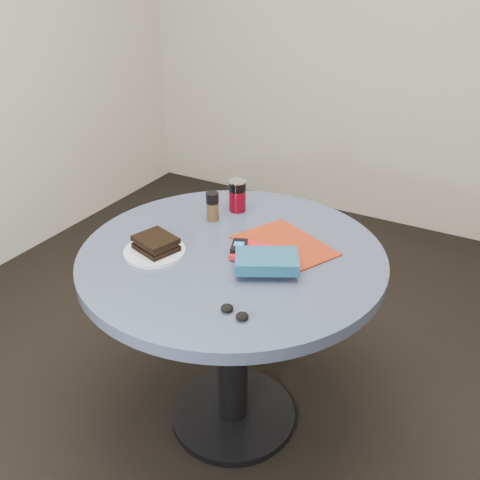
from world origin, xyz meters
The scene contains 11 objects.
ground centered at (0.00, 0.00, 0.00)m, with size 4.00×4.00×0.00m, color black.
table centered at (0.00, 0.00, 0.59)m, with size 1.00×1.00×0.75m.
plate centered at (-0.21, -0.13, 0.76)m, with size 0.20×0.20×0.01m, color silver.
sandwich centered at (-0.21, -0.13, 0.79)m, with size 0.15×0.14×0.04m.
soda_can centered at (-0.14, 0.28, 0.81)m, with size 0.08×0.08×0.12m.
pepper_grinder centered at (-0.18, 0.17, 0.80)m, with size 0.06×0.06×0.11m.
magazine centered at (0.13, 0.11, 0.75)m, with size 0.31×0.23×0.01m, color maroon.
red_book centered at (0.11, 0.01, 0.76)m, with size 0.18×0.12×0.02m, color red.
novel centered at (0.16, -0.06, 0.79)m, with size 0.19×0.12×0.04m, color navy.
mp3_player centered at (0.03, 0.00, 0.78)m, with size 0.07×0.09×0.02m.
headphones centered at (0.18, -0.30, 0.76)m, with size 0.10×0.05×0.02m.
Camera 1 is at (0.76, -1.31, 1.62)m, focal length 40.00 mm.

